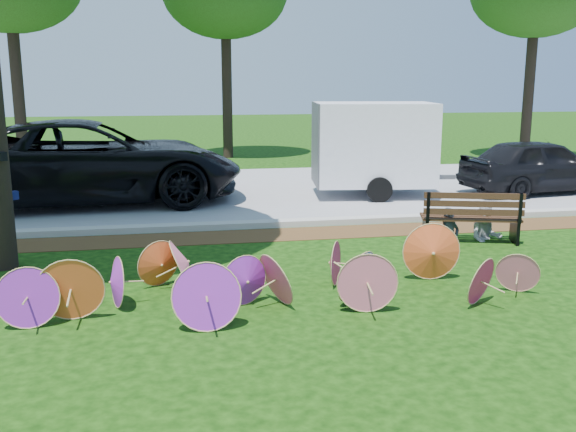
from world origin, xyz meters
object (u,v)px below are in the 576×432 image
object	(u,v)px
cargo_trailer	(374,144)
person_right	(488,206)
dark_pickup	(540,166)
person_left	(451,209)
parasol_pile	(266,276)
park_bench	(470,216)
black_van	(90,162)

from	to	relation	value
cargo_trailer	person_right	distance (m)	4.73
dark_pickup	person_left	xyz separation A→B (m)	(-4.30, -4.26, -0.11)
cargo_trailer	dark_pickup	bearing A→B (deg)	2.46
parasol_pile	person_left	distance (m)	4.54
dark_pickup	park_bench	distance (m)	5.85
person_left	parasol_pile	bearing A→B (deg)	-165.08
dark_pickup	cargo_trailer	bearing A→B (deg)	78.05
dark_pickup	person_left	bearing A→B (deg)	127.72
dark_pickup	cargo_trailer	world-z (taller)	cargo_trailer
person_left	person_right	bearing A→B (deg)	-20.67
dark_pickup	park_bench	xyz separation A→B (m)	(-3.95, -4.31, -0.24)
person_left	cargo_trailer	bearing A→B (deg)	68.95
dark_pickup	person_left	world-z (taller)	dark_pickup
park_bench	person_left	world-z (taller)	person_left
parasol_pile	dark_pickup	world-z (taller)	dark_pickup
parasol_pile	park_bench	xyz separation A→B (m)	(4.04, 2.59, 0.09)
black_van	cargo_trailer	size ratio (longest dim) A/B	2.46
dark_pickup	person_right	size ratio (longest dim) A/B	3.31
person_left	person_right	world-z (taller)	person_right
cargo_trailer	park_bench	bearing A→B (deg)	-78.73
cargo_trailer	person_right	bearing A→B (deg)	-74.41
park_bench	person_left	bearing A→B (deg)	-172.25
park_bench	black_van	bearing A→B (deg)	161.14
dark_pickup	park_bench	size ratio (longest dim) A/B	2.33
cargo_trailer	park_bench	xyz separation A→B (m)	(0.32, -4.68, -0.83)
parasol_pile	dark_pickup	distance (m)	10.56
black_van	park_bench	size ratio (longest dim) A/B	3.98
dark_pickup	cargo_trailer	size ratio (longest dim) A/B	1.44
parasol_pile	cargo_trailer	world-z (taller)	cargo_trailer
park_bench	person_right	world-z (taller)	person_right
black_van	person_left	size ratio (longest dim) A/B	5.95
park_bench	parasol_pile	bearing A→B (deg)	-131.45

